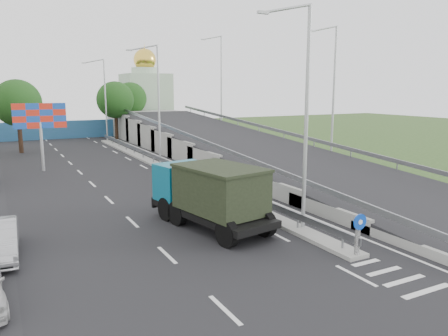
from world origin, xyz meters
TOP-DOWN VIEW (x-y plane):
  - ground at (0.00, 0.00)m, footprint 160.00×160.00m
  - road_surface at (-3.00, 20.00)m, footprint 26.00×90.00m
  - median at (0.00, 24.00)m, footprint 1.00×44.00m
  - overpass_ramp at (7.50, 24.00)m, footprint 10.00×50.00m
  - median_guardrail at (0.00, 24.00)m, footprint 0.09×44.00m
  - sign_bollard at (0.00, 2.17)m, footprint 0.64×0.23m
  - lamp_post_near at (0.11, 6.00)m, footprint 2.74×0.18m
  - lamp_post_mid at (0.11, 26.00)m, footprint 2.74×0.18m
  - lamp_post_far at (0.11, 46.00)m, footprint 2.74×0.18m
  - blue_wall at (-4.00, 52.00)m, footprint 30.00×0.50m
  - church at (10.00, 60.00)m, footprint 7.00×7.00m
  - billboard at (-9.00, 28.00)m, footprint 4.00×0.24m
  - tree_left_mid at (-10.00, 40.00)m, footprint 4.80×4.80m
  - tree_median_far at (2.00, 48.00)m, footprint 4.80×4.80m
  - tree_ramp_far at (6.00, 55.00)m, footprint 4.80×4.80m
  - dump_truck at (-3.34, 8.63)m, footprint 3.81×7.39m

SIDE VIEW (x-z plane):
  - ground at x=0.00m, z-range 0.00..0.00m
  - road_surface at x=-3.00m, z-range -0.02..0.02m
  - median at x=0.00m, z-range 0.00..0.20m
  - median_guardrail at x=0.00m, z-range 0.39..1.10m
  - sign_bollard at x=0.00m, z-range 0.20..1.87m
  - blue_wall at x=-4.00m, z-range 0.00..2.40m
  - dump_truck at x=-3.34m, z-range 0.17..3.27m
  - overpass_ramp at x=7.50m, z-range 0.00..3.50m
  - billboard at x=-9.00m, z-range 1.44..6.94m
  - tree_left_mid at x=-10.00m, z-range 1.38..8.98m
  - tree_median_far at x=2.00m, z-range 1.38..8.98m
  - tree_ramp_far at x=6.00m, z-range 1.38..8.98m
  - church at x=10.00m, z-range -1.59..12.21m
  - lamp_post_near at x=0.11m, z-range 0.77..10.85m
  - lamp_post_mid at x=0.11m, z-range 0.77..10.85m
  - lamp_post_far at x=0.11m, z-range 0.77..10.85m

